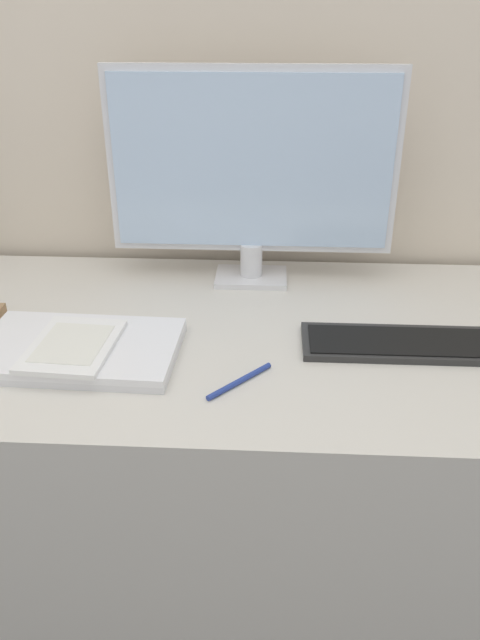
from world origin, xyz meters
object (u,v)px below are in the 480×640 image
monitor (252,171)px  ereader (73,345)px  keyboard (397,343)px  laptop (78,349)px  pen (240,381)px

monitor → ereader: size_ratio=3.00×
keyboard → ereader: 0.56m
monitor → ereader: 0.50m
laptop → monitor: bearing=50.0°
monitor → laptop: 0.49m
keyboard → pen: size_ratio=3.10×
ereader → pen: bearing=-11.0°
ereader → pen: size_ratio=1.81×
pen → keyboard: bearing=26.0°
keyboard → laptop: (-0.55, -0.06, 0.01)m
laptop → ereader: ereader is taller
monitor → keyboard: (0.27, -0.28, -0.23)m
laptop → ereader: (-0.00, -0.02, 0.02)m
keyboard → pen: bearing=-154.0°
monitor → pen: bearing=-90.4°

